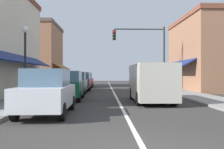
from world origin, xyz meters
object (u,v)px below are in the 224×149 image
object	(u,v)px
parked_car_nearest_left	(47,92)
parked_car_second_left	(68,86)
parked_car_far_left	(82,81)
parked_car_third_left	(76,83)
van_in_lane	(151,82)
parked_car_distant_left	(86,80)
traffic_signal_mast_arm	(147,47)
street_lamp_left_near	(25,50)

from	to	relation	value
parked_car_nearest_left	parked_car_second_left	world-z (taller)	same
parked_car_second_left	parked_car_far_left	size ratio (longest dim) A/B	1.00
parked_car_third_left	van_in_lane	xyz separation A→B (m)	(4.93, -6.73, 0.27)
parked_car_third_left	parked_car_distant_left	xyz separation A→B (m)	(0.10, 9.42, 0.00)
parked_car_far_left	parked_car_third_left	bearing A→B (deg)	-92.34
parked_car_third_left	parked_car_far_left	distance (m)	4.24
van_in_lane	parked_car_third_left	bearing A→B (deg)	126.40
parked_car_third_left	parked_car_distant_left	world-z (taller)	same
parked_car_far_left	traffic_signal_mast_arm	bearing A→B (deg)	-13.79
parked_car_second_left	parked_car_third_left	size ratio (longest dim) A/B	1.00
parked_car_far_left	street_lamp_left_near	world-z (taller)	street_lamp_left_near
parked_car_nearest_left	van_in_lane	size ratio (longest dim) A/B	0.79
parked_car_nearest_left	parked_car_distant_left	xyz separation A→B (m)	(-0.01, 20.39, 0.00)
parked_car_second_left	parked_car_nearest_left	bearing A→B (deg)	-90.36
parked_car_second_left	parked_car_distant_left	bearing A→B (deg)	89.69
parked_car_second_left	parked_car_distant_left	distance (m)	14.70
parked_car_nearest_left	traffic_signal_mast_arm	xyz separation A→B (m)	(6.20, 13.79, 3.24)
parked_car_third_left	parked_car_far_left	bearing A→B (deg)	87.69
parked_car_third_left	parked_car_far_left	world-z (taller)	same
traffic_signal_mast_arm	parked_car_nearest_left	bearing A→B (deg)	-114.22
parked_car_second_left	street_lamp_left_near	xyz separation A→B (m)	(-2.04, -1.80, 1.98)
parked_car_third_left	van_in_lane	distance (m)	8.35
parked_car_nearest_left	parked_car_second_left	size ratio (longest dim) A/B	1.00
parked_car_third_left	parked_car_nearest_left	bearing A→B (deg)	-90.32
parked_car_third_left	parked_car_distant_left	size ratio (longest dim) A/B	1.00
parked_car_third_left	parked_car_second_left	bearing A→B (deg)	-89.67
parked_car_far_left	van_in_lane	world-z (taller)	van_in_lane
parked_car_nearest_left	traffic_signal_mast_arm	world-z (taller)	traffic_signal_mast_arm
traffic_signal_mast_arm	street_lamp_left_near	xyz separation A→B (m)	(-8.24, -9.90, -1.25)
parked_car_second_left	street_lamp_left_near	bearing A→B (deg)	-138.92
parked_car_distant_left	traffic_signal_mast_arm	xyz separation A→B (m)	(6.22, -6.60, 3.24)
parked_car_third_left	traffic_signal_mast_arm	world-z (taller)	traffic_signal_mast_arm
parked_car_distant_left	van_in_lane	distance (m)	16.86
parked_car_second_left	parked_car_far_left	bearing A→B (deg)	89.72
parked_car_nearest_left	parked_car_distant_left	world-z (taller)	same
parked_car_second_left	traffic_signal_mast_arm	xyz separation A→B (m)	(6.20, 8.10, 3.24)
parked_car_nearest_left	van_in_lane	distance (m)	6.42
parked_car_nearest_left	parked_car_second_left	bearing A→B (deg)	89.66
street_lamp_left_near	parked_car_second_left	bearing A→B (deg)	41.44
parked_car_second_left	parked_car_far_left	world-z (taller)	same
traffic_signal_mast_arm	street_lamp_left_near	world-z (taller)	traffic_signal_mast_arm
parked_car_third_left	street_lamp_left_near	xyz separation A→B (m)	(-1.92, -7.08, 1.98)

